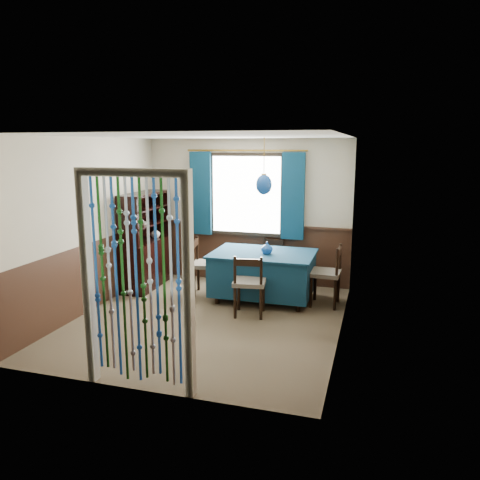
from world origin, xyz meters
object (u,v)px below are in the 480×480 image
(vase_sideboard, at_px, (155,232))
(pendant_lamp, at_px, (264,184))
(chair_left, at_px, (205,265))
(vase_table, at_px, (267,248))
(bowl_shelf, at_px, (143,223))
(dining_table, at_px, (263,272))
(chair_far, at_px, (271,261))
(sideboard, at_px, (146,254))
(chair_near, at_px, (249,283))
(chair_right, at_px, (327,274))

(vase_sideboard, bearing_deg, pendant_lamp, -11.04)
(chair_left, relative_size, vase_sideboard, 4.86)
(vase_table, bearing_deg, bowl_shelf, 179.46)
(dining_table, distance_m, vase_table, 0.41)
(dining_table, relative_size, pendant_lamp, 1.86)
(chair_far, relative_size, sideboard, 0.51)
(chair_near, bearing_deg, vase_sideboard, 142.29)
(chair_right, bearing_deg, chair_left, 92.41)
(dining_table, distance_m, pendant_lamp, 1.37)
(bowl_shelf, bearing_deg, chair_left, 2.46)
(pendant_lamp, bearing_deg, vase_sideboard, 168.96)
(chair_far, xyz_separation_m, vase_table, (0.10, -0.77, 0.40))
(sideboard, height_order, bowl_shelf, sideboard)
(pendant_lamp, bearing_deg, sideboard, 176.05)
(dining_table, distance_m, chair_right, 0.99)
(dining_table, bearing_deg, sideboard, 175.92)
(chair_near, bearing_deg, pendant_lamp, 80.51)
(vase_table, distance_m, vase_sideboard, 2.15)
(chair_near, xyz_separation_m, chair_right, (1.01, 0.76, 0.02))
(dining_table, height_order, chair_far, chair_far)
(dining_table, height_order, vase_sideboard, vase_sideboard)
(dining_table, distance_m, bowl_shelf, 2.14)
(chair_near, bearing_deg, chair_left, 133.47)
(vase_table, bearing_deg, sideboard, 174.75)
(chair_far, xyz_separation_m, bowl_shelf, (-2.00, -0.75, 0.68))
(pendant_lamp, relative_size, vase_sideboard, 4.46)
(chair_left, bearing_deg, chair_right, 79.47)
(chair_left, xyz_separation_m, bowl_shelf, (-1.06, -0.05, 0.64))
(chair_far, relative_size, pendant_lamp, 0.98)
(chair_far, height_order, bowl_shelf, bowl_shelf)
(dining_table, xyz_separation_m, chair_right, (0.99, 0.02, 0.05))
(chair_left, distance_m, vase_sideboard, 1.20)
(sideboard, xyz_separation_m, pendant_lamp, (2.09, -0.14, 1.24))
(chair_right, relative_size, vase_table, 5.36)
(chair_right, xyz_separation_m, pendant_lamp, (-0.99, -0.02, 1.31))
(chair_far, bearing_deg, chair_right, 147.60)
(chair_far, distance_m, chair_right, 1.23)
(vase_sideboard, bearing_deg, chair_far, 8.96)
(chair_left, height_order, pendant_lamp, pendant_lamp)
(dining_table, distance_m, sideboard, 2.10)
(chair_near, relative_size, sideboard, 0.56)
(chair_right, relative_size, vase_sideboard, 4.88)
(sideboard, bearing_deg, dining_table, -5.82)
(dining_table, bearing_deg, chair_left, 179.23)
(chair_right, relative_size, bowl_shelf, 4.78)
(chair_near, distance_m, chair_far, 1.46)
(chair_left, distance_m, chair_right, 1.96)
(dining_table, bearing_deg, chair_far, 91.88)
(sideboard, distance_m, pendant_lamp, 2.43)
(chair_right, distance_m, sideboard, 3.08)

